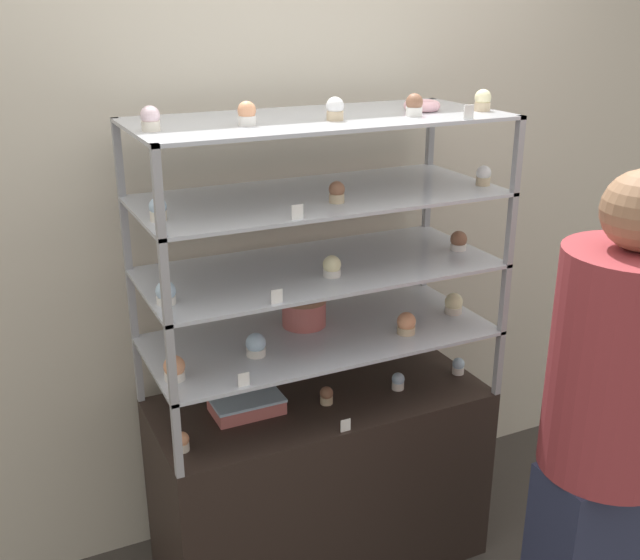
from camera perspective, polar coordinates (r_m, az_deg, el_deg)
ground_plane at (r=3.16m, az=0.00°, el=-20.27°), size 20.00×20.00×0.00m
back_wall at (r=2.88m, az=-3.56°, el=5.03°), size 8.00×0.05×2.60m
display_base at (r=2.94m, az=0.00°, el=-14.97°), size 1.21×0.54×0.72m
display_riser_lower at (r=2.64m, az=0.00°, el=-4.38°), size 1.21×0.54×0.25m
display_riser_middle at (r=2.55m, az=0.00°, el=0.76°), size 1.21×0.54×0.25m
display_riser_upper at (r=2.48m, az=0.00°, el=6.24°), size 1.21×0.54×0.25m
display_riser_top at (r=2.43m, az=0.00°, el=12.01°), size 1.21×0.54×0.25m
layer_cake_centerpiece at (r=2.69m, az=-1.23°, el=-2.34°), size 0.16×0.16×0.11m
sheet_cake_frosted at (r=2.66m, az=-5.61°, el=-9.41°), size 0.25×0.16×0.06m
cupcake_0 at (r=2.48m, az=-10.47°, el=-12.02°), size 0.05×0.05×0.07m
cupcake_1 at (r=2.69m, az=0.52°, el=-8.77°), size 0.05×0.05×0.07m
cupcake_2 at (r=2.80m, az=5.97°, el=-7.67°), size 0.05×0.05×0.07m
cupcake_3 at (r=2.95m, az=10.49°, el=-6.46°), size 0.05×0.05×0.07m
price_tag_0 at (r=2.54m, az=1.96°, el=-11.01°), size 0.04×0.00×0.04m
cupcake_4 at (r=2.36m, az=-11.03°, el=-6.64°), size 0.07×0.07×0.08m
cupcake_5 at (r=2.47m, az=-4.92°, el=-4.97°), size 0.07×0.07×0.08m
cupcake_6 at (r=2.64m, az=6.59°, el=-3.33°), size 0.07×0.07×0.08m
cupcake_7 at (r=2.84m, az=10.15°, el=-1.80°), size 0.07×0.07×0.08m
price_tag_1 at (r=2.29m, az=-5.83°, el=-7.56°), size 0.04×0.00×0.04m
cupcake_8 at (r=2.26m, az=-11.67°, el=-0.99°), size 0.06×0.06×0.07m
cupcake_9 at (r=2.44m, az=0.91°, el=1.03°), size 0.06×0.06×0.07m
cupcake_10 at (r=2.75m, az=10.52°, el=2.93°), size 0.06×0.06×0.07m
price_tag_2 at (r=2.22m, az=-3.31°, el=-1.27°), size 0.04×0.00×0.04m
cupcake_11 at (r=2.20m, az=-12.24°, el=5.27°), size 0.05×0.05×0.07m
cupcake_12 at (r=2.36m, az=1.28°, el=6.71°), size 0.05×0.05×0.07m
cupcake_13 at (r=2.65m, az=12.35°, el=7.77°), size 0.05×0.05×0.07m
price_tag_3 at (r=2.17m, az=-1.73°, el=5.20°), size 0.04×0.00×0.04m
cupcake_14 at (r=2.19m, az=-12.80°, el=11.89°), size 0.05×0.05×0.07m
cupcake_15 at (r=2.25m, az=-5.60°, el=12.50°), size 0.05×0.05×0.07m
cupcake_16 at (r=2.34m, az=1.15°, el=12.90°), size 0.05×0.05×0.07m
cupcake_17 at (r=2.45m, az=7.19°, el=13.08°), size 0.05×0.05×0.07m
cupcake_18 at (r=2.61m, az=12.29°, el=13.22°), size 0.05×0.05×0.07m
price_tag_4 at (r=2.41m, az=11.27°, el=12.44°), size 0.04×0.00×0.04m
donut_glazed at (r=2.58m, az=7.77°, el=13.03°), size 0.12×0.12×0.03m
customer_figure at (r=2.37m, az=21.14°, el=-10.73°), size 0.39×0.39×1.66m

